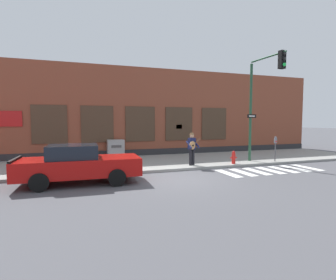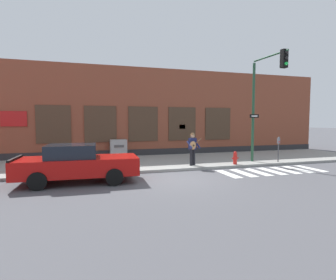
{
  "view_description": "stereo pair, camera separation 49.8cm",
  "coord_description": "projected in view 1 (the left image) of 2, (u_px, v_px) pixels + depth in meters",
  "views": [
    {
      "loc": [
        -4.01,
        -10.23,
        2.44
      ],
      "look_at": [
        0.18,
        1.85,
        1.52
      ],
      "focal_mm": 28.0,
      "sensor_mm": 36.0,
      "label": 1
    },
    {
      "loc": [
        -3.54,
        -10.38,
        2.44
      ],
      "look_at": [
        0.18,
        1.85,
        1.52
      ],
      "focal_mm": 28.0,
      "sensor_mm": 36.0,
      "label": 2
    }
  ],
  "objects": [
    {
      "name": "busker",
      "position": [
        192.0,
        147.0,
        13.66
      ],
      "size": [
        0.75,
        0.59,
        1.7
      ],
      "color": "black",
      "rests_on": "sidewalk"
    },
    {
      "name": "ground_plane",
      "position": [
        178.0,
        179.0,
        11.12
      ],
      "size": [
        160.0,
        160.0,
        0.0
      ],
      "primitive_type": "plane",
      "color": "#4C4C51"
    },
    {
      "name": "building_backdrop",
      "position": [
        134.0,
        114.0,
        19.38
      ],
      "size": [
        28.0,
        4.06,
        6.04
      ],
      "color": "brown",
      "rests_on": "ground"
    },
    {
      "name": "parking_meter",
      "position": [
        275.0,
        145.0,
        15.02
      ],
      "size": [
        0.13,
        0.11,
        1.44
      ],
      "color": "#47474C",
      "rests_on": "sidewalk"
    },
    {
      "name": "crosswalk",
      "position": [
        270.0,
        170.0,
        13.0
      ],
      "size": [
        5.2,
        1.9,
        0.01
      ],
      "color": "silver",
      "rests_on": "ground"
    },
    {
      "name": "fire_hydrant",
      "position": [
        234.0,
        157.0,
        14.18
      ],
      "size": [
        0.38,
        0.2,
        0.7
      ],
      "color": "red",
      "rests_on": "sidewalk"
    },
    {
      "name": "red_car",
      "position": [
        79.0,
        164.0,
        10.23
      ],
      "size": [
        4.66,
        2.09,
        1.53
      ],
      "color": "#B20F0C",
      "rests_on": "ground"
    },
    {
      "name": "utility_box",
      "position": [
        116.0,
        149.0,
        16.68
      ],
      "size": [
        1.04,
        0.69,
        1.13
      ],
      "color": "#9E9E9E",
      "rests_on": "sidewalk"
    },
    {
      "name": "sidewalk",
      "position": [
        151.0,
        162.0,
        15.15
      ],
      "size": [
        28.0,
        5.45,
        0.14
      ],
      "color": "gray",
      "rests_on": "ground"
    },
    {
      "name": "traffic_light",
      "position": [
        262.0,
        92.0,
        14.2
      ],
      "size": [
        0.6,
        2.6,
        5.76
      ],
      "color": "#234C33",
      "rests_on": "sidewalk"
    }
  ]
}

